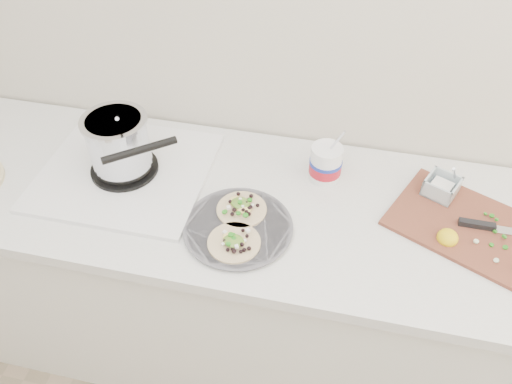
% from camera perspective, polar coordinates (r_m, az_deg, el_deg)
% --- Properties ---
extents(counter, '(2.44, 0.66, 0.90)m').
position_cam_1_polar(counter, '(1.85, 2.47, -10.87)').
color(counter, silver).
rests_on(counter, ground).
extents(stove, '(0.52, 0.48, 0.25)m').
position_cam_1_polar(stove, '(1.59, -15.17, 4.30)').
color(stove, silver).
rests_on(stove, counter).
extents(taco_plate, '(0.31, 0.31, 0.04)m').
position_cam_1_polar(taco_plate, '(1.41, -2.08, -3.82)').
color(taco_plate, '#55545B').
rests_on(taco_plate, counter).
extents(tub, '(0.10, 0.10, 0.22)m').
position_cam_1_polar(tub, '(1.55, 8.09, 3.49)').
color(tub, white).
rests_on(tub, counter).
extents(cutboard, '(0.50, 0.44, 0.07)m').
position_cam_1_polar(cutboard, '(1.55, 23.10, -3.04)').
color(cutboard, brown).
rests_on(cutboard, counter).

